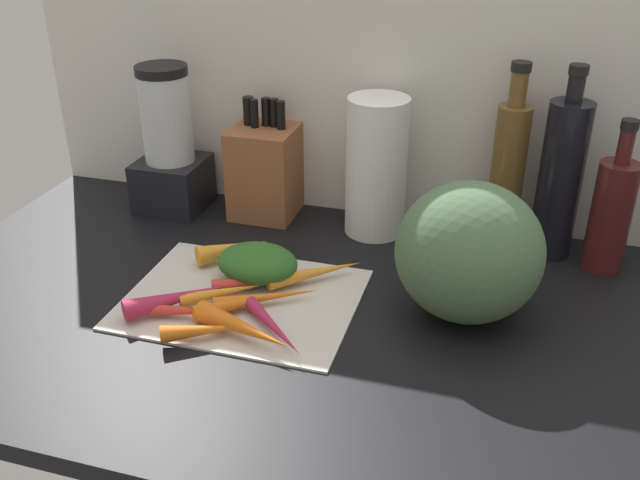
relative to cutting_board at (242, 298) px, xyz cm
name	(u,v)px	position (x,y,z in cm)	size (l,w,h in cm)	color
ground_plane	(409,331)	(27.53, 1.14, -1.90)	(170.00, 80.00, 3.00)	black
wall_back	(456,71)	(27.53, 39.64, 29.60)	(170.00, 3.00, 60.00)	silver
cutting_board	(242,298)	(0.00, 0.00, 0.00)	(37.37, 29.23, 0.80)	beige
carrot_0	(177,298)	(-8.55, -6.11, 2.14)	(3.48, 3.48, 16.74)	#B2264C
carrot_1	(189,311)	(-5.59, -8.06, 1.48)	(2.15, 2.15, 14.09)	red
carrot_2	(233,249)	(-6.33, 11.49, 2.19)	(3.58, 3.58, 13.11)	orange
carrot_3	(244,328)	(4.71, -10.82, 2.16)	(3.52, 3.52, 16.68)	orange
carrot_4	(260,281)	(1.89, 3.21, 1.59)	(2.38, 2.38, 15.81)	red
carrot_5	(223,292)	(-2.61, -1.71, 1.61)	(2.42, 2.42, 14.06)	orange
carrot_6	(315,272)	(10.05, 8.25, 1.83)	(2.87, 2.87, 17.00)	orange
carrot_7	(267,297)	(4.68, -0.92, 1.53)	(2.26, 2.26, 17.08)	orange
carrot_8	(238,303)	(1.12, -4.33, 1.80)	(2.80, 2.80, 14.33)	orange
carrot_9	(274,328)	(8.68, -8.49, 1.49)	(2.18, 2.18, 16.12)	#B2264C
carrot_10	(205,330)	(-0.78, -12.33, 1.75)	(2.69, 2.69, 13.08)	orange
carrot_greens_pile	(257,263)	(0.48, 6.04, 3.34)	(13.90, 10.69, 5.88)	#2D6023
winter_squash	(469,253)	(35.06, 6.06, 10.73)	(22.59, 20.56, 22.27)	#4C6B47
knife_block	(266,169)	(-7.66, 32.64, 9.01)	(12.44, 13.49, 23.68)	brown
blender_appliance	(169,149)	(-27.14, 29.75, 12.35)	(13.25, 13.25, 29.54)	black
paper_towel_roll	(376,167)	(15.24, 30.64, 12.87)	(11.45, 11.45, 26.53)	white
bottle_0	(508,170)	(38.89, 33.57, 13.89)	(6.15, 6.15, 33.88)	brown
bottle_1	(560,178)	(47.94, 31.22, 14.34)	(7.56, 7.56, 34.59)	black
bottle_2	(611,214)	(56.84, 27.75, 10.18)	(6.90, 6.90, 27.25)	#471919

